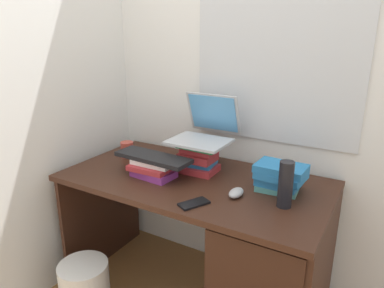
{
  "coord_description": "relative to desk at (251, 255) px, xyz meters",
  "views": [
    {
      "loc": [
        0.85,
        -1.48,
        1.46
      ],
      "look_at": [
        -0.02,
        0.01,
        0.9
      ],
      "focal_mm": 33.27,
      "sensor_mm": 36.0,
      "label": 1
    }
  ],
  "objects": [
    {
      "name": "wall_back",
      "position": [
        -0.34,
        0.43,
        0.9
      ],
      "size": [
        6.0,
        0.06,
        2.6
      ],
      "color": "white",
      "rests_on": "ground"
    },
    {
      "name": "wall_left",
      "position": [
        -1.12,
        0.03,
        0.9
      ],
      "size": [
        0.05,
        6.0,
        2.6
      ],
      "primitive_type": "cube",
      "color": "silver",
      "rests_on": "ground"
    },
    {
      "name": "desk",
      "position": [
        0.0,
        0.0,
        0.0
      ],
      "size": [
        1.37,
        0.72,
        0.72
      ],
      "color": "#381E14",
      "rests_on": "ground"
    },
    {
      "name": "book_stack_tall",
      "position": [
        -0.38,
        0.13,
        0.41
      ],
      "size": [
        0.23,
        0.18,
        0.16
      ],
      "color": "#B22D33",
      "rests_on": "desk"
    },
    {
      "name": "book_stack_keyboard_riser",
      "position": [
        -0.55,
        -0.05,
        0.37
      ],
      "size": [
        0.24,
        0.17,
        0.09
      ],
      "color": "#8C338C",
      "rests_on": "desk"
    },
    {
      "name": "book_stack_side",
      "position": [
        0.08,
        0.11,
        0.4
      ],
      "size": [
        0.23,
        0.19,
        0.14
      ],
      "color": "teal",
      "rests_on": "desk"
    },
    {
      "name": "laptop",
      "position": [
        -0.38,
        0.2,
        0.55
      ],
      "size": [
        0.31,
        0.33,
        0.24
      ],
      "color": "#B7BABF",
      "rests_on": "book_stack_tall"
    },
    {
      "name": "keyboard",
      "position": [
        -0.55,
        -0.05,
        0.43
      ],
      "size": [
        0.43,
        0.16,
        0.02
      ],
      "primitive_type": "cube",
      "rotation": [
        0.0,
        0.0,
        -0.05
      ],
      "color": "black",
      "rests_on": "book_stack_keyboard_riser"
    },
    {
      "name": "computer_mouse",
      "position": [
        -0.07,
        -0.06,
        0.35
      ],
      "size": [
        0.06,
        0.1,
        0.04
      ],
      "primitive_type": "ellipsoid",
      "color": "#A5A8AD",
      "rests_on": "desk"
    },
    {
      "name": "mug",
      "position": [
        -0.86,
        0.11,
        0.37
      ],
      "size": [
        0.11,
        0.08,
        0.09
      ],
      "color": "#B23F33",
      "rests_on": "desk"
    },
    {
      "name": "water_bottle",
      "position": [
        0.15,
        -0.04,
        0.43
      ],
      "size": [
        0.06,
        0.06,
        0.21
      ],
      "primitive_type": "cylinder",
      "color": "black",
      "rests_on": "desk"
    },
    {
      "name": "cell_phone",
      "position": [
        -0.2,
        -0.22,
        0.33
      ],
      "size": [
        0.12,
        0.15,
        0.01
      ],
      "primitive_type": "cube",
      "rotation": [
        0.0,
        0.0,
        -0.47
      ],
      "color": "black",
      "rests_on": "desk"
    }
  ]
}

